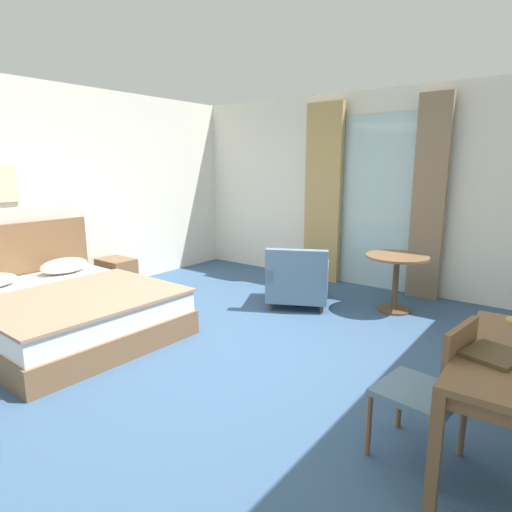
{
  "coord_description": "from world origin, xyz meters",
  "views": [
    {
      "loc": [
        2.61,
        -2.94,
        1.78
      ],
      "look_at": [
        0.3,
        0.15,
        0.96
      ],
      "focal_mm": 30.44,
      "sensor_mm": 36.0,
      "label": 1
    }
  ],
  "objects_px": {
    "armchair_by_window": "(298,281)",
    "round_cafe_table": "(396,269)",
    "closed_book": "(494,355)",
    "bed": "(61,308)",
    "nightstand": "(117,275)",
    "desk_chair": "(434,386)"
  },
  "relations": [
    {
      "from": "closed_book",
      "to": "armchair_by_window",
      "type": "bearing_deg",
      "value": 155.63
    },
    {
      "from": "desk_chair",
      "to": "round_cafe_table",
      "type": "bearing_deg",
      "value": 113.51
    },
    {
      "from": "nightstand",
      "to": "round_cafe_table",
      "type": "xyz_separation_m",
      "value": [
        3.44,
        1.54,
        0.29
      ]
    },
    {
      "from": "nightstand",
      "to": "armchair_by_window",
      "type": "xyz_separation_m",
      "value": [
        2.37,
        1.01,
        0.08
      ]
    },
    {
      "from": "nightstand",
      "to": "closed_book",
      "type": "relative_size",
      "value": 1.74
    },
    {
      "from": "bed",
      "to": "nightstand",
      "type": "distance_m",
      "value": 1.54
    },
    {
      "from": "armchair_by_window",
      "to": "round_cafe_table",
      "type": "xyz_separation_m",
      "value": [
        1.06,
        0.53,
        0.21
      ]
    },
    {
      "from": "desk_chair",
      "to": "closed_book",
      "type": "xyz_separation_m",
      "value": [
        0.29,
        -0.01,
        0.28
      ]
    },
    {
      "from": "closed_book",
      "to": "armchair_by_window",
      "type": "relative_size",
      "value": 0.29
    },
    {
      "from": "armchair_by_window",
      "to": "round_cafe_table",
      "type": "height_order",
      "value": "armchair_by_window"
    },
    {
      "from": "closed_book",
      "to": "round_cafe_table",
      "type": "bearing_deg",
      "value": 134.2
    },
    {
      "from": "bed",
      "to": "armchair_by_window",
      "type": "xyz_separation_m",
      "value": [
        1.54,
        2.3,
        0.05
      ]
    },
    {
      "from": "closed_book",
      "to": "bed",
      "type": "bearing_deg",
      "value": -161.34
    },
    {
      "from": "closed_book",
      "to": "round_cafe_table",
      "type": "distance_m",
      "value": 3.01
    },
    {
      "from": "armchair_by_window",
      "to": "nightstand",
      "type": "bearing_deg",
      "value": -157.0
    },
    {
      "from": "nightstand",
      "to": "desk_chair",
      "type": "distance_m",
      "value": 4.71
    },
    {
      "from": "closed_book",
      "to": "armchair_by_window",
      "type": "distance_m",
      "value": 3.29
    },
    {
      "from": "desk_chair",
      "to": "closed_book",
      "type": "relative_size",
      "value": 3.13
    },
    {
      "from": "nightstand",
      "to": "closed_book",
      "type": "bearing_deg",
      "value": -12.64
    },
    {
      "from": "armchair_by_window",
      "to": "closed_book",
      "type": "bearing_deg",
      "value": -40.12
    },
    {
      "from": "desk_chair",
      "to": "round_cafe_table",
      "type": "height_order",
      "value": "desk_chair"
    },
    {
      "from": "desk_chair",
      "to": "armchair_by_window",
      "type": "height_order",
      "value": "desk_chair"
    }
  ]
}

